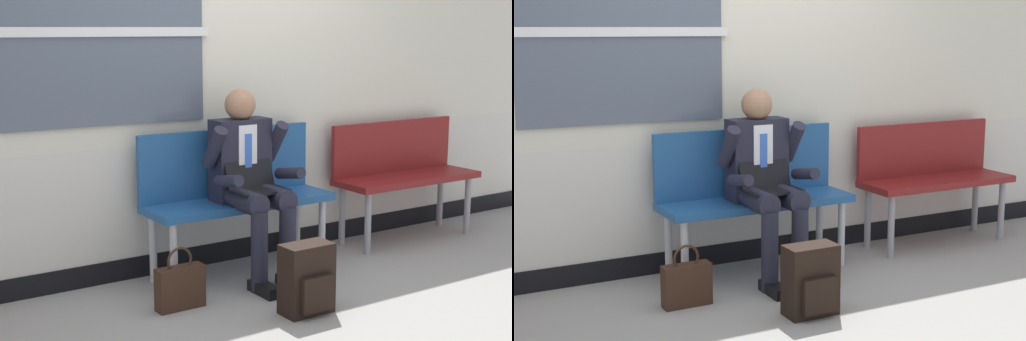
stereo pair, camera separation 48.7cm
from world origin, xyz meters
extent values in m
plane|color=gray|center=(0.00, 0.00, 0.00)|extent=(18.00, 18.00, 0.00)
cube|color=beige|center=(0.00, 0.63, 1.76)|extent=(6.84, 0.12, 1.72)
cube|color=beige|center=(0.00, 0.63, 0.52)|extent=(6.84, 0.12, 0.75)
cube|color=black|center=(0.00, 0.63, 0.07)|extent=(6.84, 0.14, 0.15)
cube|color=#4C5666|center=(-0.81, 0.56, 1.64)|extent=(1.37, 0.02, 1.18)
cube|color=silver|center=(-0.81, 0.55, 1.64)|extent=(1.45, 0.03, 0.06)
cube|color=navy|center=(0.01, 0.28, 0.50)|extent=(1.34, 0.42, 0.05)
cube|color=navy|center=(0.01, 0.46, 0.75)|extent=(1.34, 0.04, 0.46)
cylinder|color=#B7B7BC|center=(-0.58, 0.13, 0.24)|extent=(0.05, 0.05, 0.47)
cylinder|color=#B7B7BC|center=(-0.58, 0.43, 0.24)|extent=(0.05, 0.05, 0.47)
cylinder|color=#B7B7BC|center=(0.60, 0.13, 0.24)|extent=(0.05, 0.05, 0.47)
cylinder|color=#B7B7BC|center=(0.60, 0.43, 0.24)|extent=(0.05, 0.05, 0.47)
cube|color=maroon|center=(1.57, 0.28, 0.50)|extent=(1.24, 0.42, 0.05)
cube|color=maroon|center=(1.57, 0.46, 0.73)|extent=(1.24, 0.04, 0.41)
cylinder|color=gray|center=(1.03, 0.13, 0.24)|extent=(0.05, 0.05, 0.47)
cylinder|color=gray|center=(1.03, 0.43, 0.24)|extent=(0.05, 0.05, 0.47)
cylinder|color=gray|center=(2.11, 0.13, 0.24)|extent=(0.05, 0.05, 0.47)
cylinder|color=gray|center=(2.11, 0.43, 0.24)|extent=(0.05, 0.05, 0.47)
cylinder|color=#1E1E2D|center=(-0.10, 0.07, 0.57)|extent=(0.15, 0.40, 0.15)
cylinder|color=#1E1E2D|center=(-0.10, -0.12, 0.26)|extent=(0.11, 0.11, 0.52)
cube|color=black|center=(-0.10, -0.18, 0.04)|extent=(0.10, 0.26, 0.07)
cylinder|color=#1E1E2D|center=(0.12, 0.07, 0.57)|extent=(0.15, 0.40, 0.15)
cylinder|color=#1E1E2D|center=(0.12, -0.12, 0.26)|extent=(0.11, 0.11, 0.52)
cube|color=black|center=(0.12, -0.18, 0.04)|extent=(0.10, 0.26, 0.07)
cube|color=#1E1E2D|center=(0.01, 0.28, 0.80)|extent=(0.40, 0.18, 0.55)
cube|color=silver|center=(0.01, 0.18, 0.85)|extent=(0.14, 0.01, 0.39)
cube|color=blue|center=(0.01, 0.18, 0.82)|extent=(0.05, 0.01, 0.33)
sphere|color=#9E7051|center=(0.01, 0.28, 1.16)|extent=(0.21, 0.21, 0.21)
cylinder|color=#1E1E2D|center=(-0.23, 0.21, 0.91)|extent=(0.09, 0.25, 0.30)
cylinder|color=#1E1E2D|center=(-0.23, 0.04, 0.71)|extent=(0.08, 0.27, 0.12)
cylinder|color=#1E1E2D|center=(0.25, 0.21, 0.91)|extent=(0.09, 0.25, 0.30)
cylinder|color=#1E1E2D|center=(0.25, 0.04, 0.71)|extent=(0.08, 0.27, 0.12)
cube|color=black|center=(0.01, 0.04, 0.62)|extent=(0.36, 0.22, 0.02)
cube|color=black|center=(0.01, 0.17, 0.73)|extent=(0.36, 0.08, 0.21)
cube|color=black|center=(-0.07, -0.58, 0.21)|extent=(0.31, 0.17, 0.42)
cube|color=black|center=(-0.07, -0.69, 0.15)|extent=(0.22, 0.04, 0.21)
cube|color=#331E14|center=(-0.66, -0.11, 0.13)|extent=(0.30, 0.10, 0.26)
torus|color=#331E14|center=(-0.66, -0.11, 0.30)|extent=(0.17, 0.02, 0.17)
camera|label=1|loc=(-2.69, -4.03, 1.67)|focal=53.66mm
camera|label=2|loc=(-2.27, -4.27, 1.67)|focal=53.66mm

